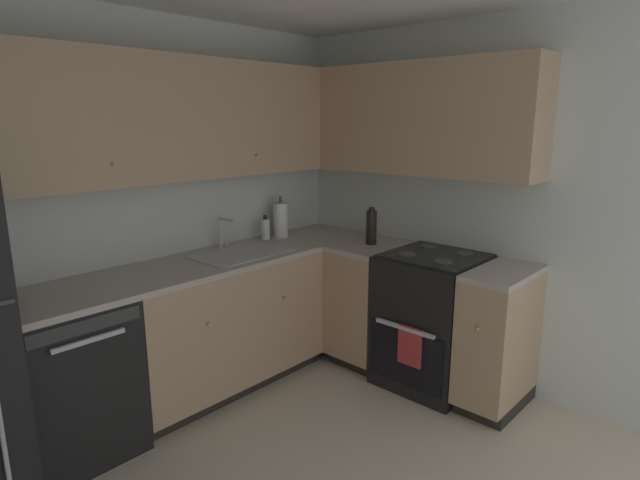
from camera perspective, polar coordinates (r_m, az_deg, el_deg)
wall_back at (r=3.48m, az=-20.09°, el=2.72°), size 3.53×0.05×2.45m
wall_right at (r=3.63m, az=19.44°, el=3.17°), size 0.05×3.38×2.45m
dishwasher at (r=3.20m, az=-25.86°, el=-13.53°), size 0.60×0.63×0.88m
lower_cabinets_back at (r=3.64m, az=-10.91°, el=-9.12°), size 1.40×0.62×0.88m
countertop_back at (r=3.49m, az=-11.23°, el=-2.25°), size 2.61×0.60×0.03m
lower_cabinets_right at (r=3.73m, az=10.90°, el=-8.53°), size 0.62×1.37×0.88m
countertop_right at (r=3.59m, az=11.19°, el=-1.82°), size 0.60×1.37×0.03m
oven_range at (r=3.69m, az=12.25°, el=-8.47°), size 0.68×0.62×1.06m
upper_cabinets_back at (r=3.39m, az=-15.60°, el=12.67°), size 2.29×0.34×0.74m
upper_cabinets_right at (r=3.74m, az=9.19°, el=12.98°), size 0.32×1.92×0.74m
sink at (r=3.58m, az=-8.55°, el=-2.12°), size 0.65×0.40×0.10m
faucet at (r=3.70m, az=-10.62°, el=1.09°), size 0.07×0.16×0.22m
soap_bottle at (r=3.96m, az=-6.00°, el=1.24°), size 0.07×0.07×0.19m
paper_towel_roll at (r=4.03m, az=-4.35°, el=2.23°), size 0.11×0.11×0.33m
oil_bottle at (r=3.79m, az=5.66°, el=1.44°), size 0.08×0.08×0.27m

